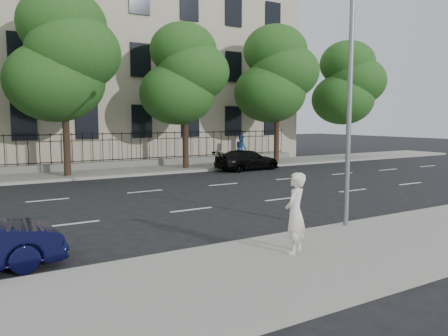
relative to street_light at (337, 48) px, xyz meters
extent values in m
plane|color=black|center=(-2.50, 1.77, -5.15)|extent=(120.00, 120.00, 0.00)
cube|color=gray|center=(-2.50, -2.23, -5.07)|extent=(60.00, 4.00, 0.15)
cube|color=gray|center=(-2.50, 15.77, -5.07)|extent=(60.00, 4.00, 0.15)
cube|color=#B6A890|center=(-2.50, 24.77, 3.85)|extent=(34.00, 12.00, 18.00)
cube|color=slate|center=(-2.50, 17.47, -4.80)|extent=(30.00, 0.50, 0.40)
cube|color=black|center=(-2.50, 17.47, -4.50)|extent=(28.80, 0.05, 0.05)
cube|color=black|center=(-2.50, 17.47, -2.90)|extent=(28.80, 0.05, 0.05)
cylinder|color=slate|center=(0.00, -0.53, -1.00)|extent=(0.14, 0.14, 8.00)
cylinder|color=#382619|center=(-4.50, 14.97, -3.34)|extent=(0.36, 0.36, 3.32)
ellipsoid|color=#23521B|center=(-4.90, 15.27, -0.05)|extent=(5.13, 5.13, 4.21)
ellipsoid|color=#23521B|center=(-4.00, 14.77, 1.43)|extent=(4.86, 4.86, 4.00)
ellipsoid|color=#23521B|center=(-4.40, 15.37, 2.92)|extent=(4.59, 4.59, 3.78)
cylinder|color=#382619|center=(2.50, 14.97, -3.46)|extent=(0.36, 0.36, 3.08)
ellipsoid|color=#23521B|center=(2.10, 15.27, -0.48)|extent=(4.56, 4.56, 3.74)
ellipsoid|color=#23521B|center=(3.00, 14.77, 0.84)|extent=(4.32, 4.32, 3.55)
ellipsoid|color=#23521B|center=(2.60, 15.37, 2.16)|extent=(4.08, 4.08, 3.36)
cylinder|color=#382619|center=(9.50, 14.97, -3.39)|extent=(0.36, 0.36, 3.22)
ellipsoid|color=#23521B|center=(9.10, 15.27, -0.22)|extent=(4.94, 4.94, 4.06)
ellipsoid|color=#23521B|center=(10.00, 14.77, 1.21)|extent=(4.68, 4.68, 3.85)
ellipsoid|color=#23521B|center=(9.60, 15.37, 2.64)|extent=(4.42, 4.42, 3.64)
cylinder|color=#382619|center=(16.50, 14.97, -3.49)|extent=(0.36, 0.36, 3.01)
ellipsoid|color=#23521B|center=(16.10, 15.27, -0.49)|extent=(4.75, 4.75, 3.90)
ellipsoid|color=#23521B|center=(17.00, 14.77, 0.89)|extent=(4.50, 4.50, 3.70)
ellipsoid|color=#23521B|center=(16.60, 15.37, 2.26)|extent=(4.25, 4.25, 3.50)
imported|color=black|center=(5.83, 13.15, -4.52)|extent=(4.43, 2.05, 1.25)
imported|color=silver|center=(-2.92, -1.77, -4.08)|extent=(0.80, 0.72, 1.83)
imported|color=#254F88|center=(7.75, 16.76, -4.06)|extent=(0.76, 0.95, 1.88)
camera|label=1|loc=(-9.21, -9.18, -1.99)|focal=35.00mm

